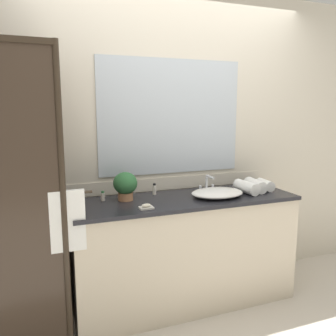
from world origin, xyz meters
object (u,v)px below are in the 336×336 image
Objects in this scene: potted_plant at (125,185)px; rolled_towel_far_edge at (246,187)px; rolled_towel_middle at (255,185)px; amenity_bottle_body_wash at (103,196)px; faucet at (207,186)px; rolled_towel_near_edge at (265,185)px; sink_basin at (217,193)px; amenity_bottle_conditioner at (154,189)px; soap_dish at (146,207)px.

potted_plant is 0.89× the size of rolled_towel_far_edge.
amenity_bottle_body_wash is at bearing 173.21° from rolled_towel_middle.
rolled_towel_middle is at bearing -5.32° from potted_plant.
rolled_towel_near_edge is (0.51, -0.11, -0.00)m from faucet.
sink_basin is 2.32× the size of rolled_towel_near_edge.
faucet is 0.70× the size of rolled_towel_middle.
rolled_towel_far_edge is (0.74, -0.23, 0.01)m from amenity_bottle_conditioner.
potted_plant is (-0.72, 0.16, 0.09)m from sink_basin.
rolled_towel_middle is at bearing -174.40° from rolled_towel_near_edge.
amenity_bottle_conditioner reaches higher than amenity_bottle_body_wash.
amenity_bottle_body_wash is at bearing 127.17° from soap_dish.
faucet is 0.52m from rolled_towel_near_edge.
amenity_bottle_body_wash is at bearing -173.98° from amenity_bottle_conditioner.
rolled_towel_far_edge is (-0.11, -0.03, -0.00)m from rolled_towel_middle.
rolled_towel_middle reaches higher than soap_dish.
soap_dish is 1.08× the size of amenity_bottle_conditioner.
soap_dish is 0.41× the size of rolled_towel_middle.
amenity_bottle_body_wash is (-0.17, 0.05, -0.09)m from potted_plant.
soap_dish is (0.08, -0.28, -0.11)m from potted_plant.
amenity_bottle_body_wash is 1.19m from rolled_towel_far_edge.
faucet is at bearing 25.28° from soap_dish.
amenity_bottle_conditioner is (0.44, 0.05, 0.01)m from amenity_bottle_body_wash.
amenity_bottle_body_wash is (-0.89, 0.03, -0.01)m from faucet.
rolled_towel_far_edge is (1.17, -0.19, 0.02)m from amenity_bottle_body_wash.
potted_plant reaches higher than faucet.
rolled_towel_far_edge is at bearing -7.82° from potted_plant.
amenity_bottle_conditioner reaches higher than sink_basin.
rolled_towel_near_edge reaches higher than amenity_bottle_body_wash.
rolled_towel_far_edge is at bearing 8.69° from soap_dish.
rolled_towel_far_edge reaches higher than soap_dish.
rolled_towel_far_edge is (0.92, 0.14, 0.04)m from soap_dish.
amenity_bottle_conditioner is 0.38× the size of rolled_towel_middle.
amenity_bottle_conditioner is at bearing 162.47° from rolled_towel_far_edge.
rolled_towel_middle reaches higher than rolled_towel_near_edge.
rolled_towel_middle reaches higher than amenity_bottle_body_wash.
sink_basin is 1.96× the size of potted_plant.
potted_plant is at bearing 174.68° from rolled_towel_middle.
amenity_bottle_conditioner is at bearing 150.79° from sink_basin.
amenity_bottle_conditioner is (-0.45, 0.25, 0.01)m from sink_basin.
rolled_towel_near_edge is at bearing -5.82° from amenity_bottle_body_wash.
rolled_towel_middle is at bearing -6.79° from amenity_bottle_body_wash.
sink_basin is 2.55× the size of faucet.
soap_dish is at bearing -52.83° from amenity_bottle_body_wash.
faucet is at bearing 90.00° from sink_basin.
sink_basin is 4.34× the size of soap_dish.
rolled_towel_middle reaches higher than rolled_towel_far_edge.
sink_basin is at bearing -12.32° from potted_plant.
sink_basin is 5.76× the size of amenity_bottle_body_wash.
soap_dish is (-0.64, -0.12, -0.02)m from sink_basin.
potted_plant is 2.39× the size of amenity_bottle_conditioner.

